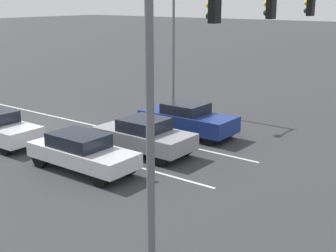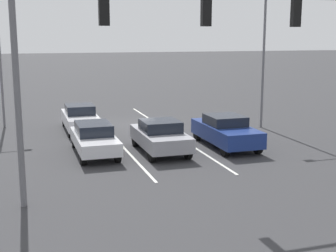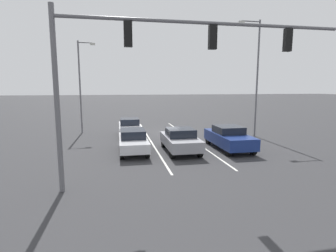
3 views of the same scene
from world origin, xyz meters
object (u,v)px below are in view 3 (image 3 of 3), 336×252
car_gray_midlane_front (180,140)px  street_lamp_right_shoulder (81,81)px  car_silver_rightlane_front (133,140)px  car_white_rightlane_second (130,127)px  car_navy_leftlane_front (229,137)px  traffic_signal_gantry (158,55)px  street_lamp_left_shoulder (256,72)px

car_gray_midlane_front → street_lamp_right_shoulder: 11.57m
car_silver_rightlane_front → car_white_rightlane_second: size_ratio=0.98×
car_navy_leftlane_front → car_white_rightlane_second: car_navy_leftlane_front is taller
car_navy_leftlane_front → street_lamp_right_shoulder: street_lamp_right_shoulder is taller
car_gray_midlane_front → car_white_rightlane_second: (2.89, -6.12, -0.04)m
car_silver_rightlane_front → traffic_signal_gantry: size_ratio=0.37×
car_navy_leftlane_front → street_lamp_left_shoulder: 6.99m
traffic_signal_gantry → car_navy_leftlane_front: bearing=-135.5°
car_navy_leftlane_front → car_white_rightlane_second: (6.23, -5.96, -0.04)m
car_navy_leftlane_front → car_silver_rightlane_front: size_ratio=1.03×
car_gray_midlane_front → car_navy_leftlane_front: bearing=-177.3°
street_lamp_right_shoulder → car_white_rightlane_second: bearing=149.3°
car_navy_leftlane_front → car_silver_rightlane_front: 6.30m
car_white_rightlane_second → street_lamp_left_shoulder: 11.22m
car_navy_leftlane_front → street_lamp_right_shoulder: size_ratio=0.57×
car_gray_midlane_front → street_lamp_right_shoulder: size_ratio=0.52×
car_white_rightlane_second → traffic_signal_gantry: size_ratio=0.38×
traffic_signal_gantry → street_lamp_right_shoulder: size_ratio=1.48×
car_white_rightlane_second → car_navy_leftlane_front: bearing=136.2°
street_lamp_right_shoulder → street_lamp_left_shoulder: size_ratio=0.86×
car_silver_rightlane_front → street_lamp_left_shoulder: bearing=-161.5°
traffic_signal_gantry → car_silver_rightlane_front: bearing=-83.1°
car_silver_rightlane_front → car_white_rightlane_second: 5.56m
street_lamp_left_shoulder → traffic_signal_gantry: bearing=44.6°
car_gray_midlane_front → car_silver_rightlane_front: size_ratio=0.95×
street_lamp_right_shoulder → street_lamp_left_shoulder: bearing=162.0°
car_navy_leftlane_front → car_silver_rightlane_front: bearing=-3.6°
car_silver_rightlane_front → street_lamp_right_shoulder: street_lamp_right_shoulder is taller
street_lamp_left_shoulder → car_white_rightlane_second: bearing=-12.3°
car_gray_midlane_front → traffic_signal_gantry: bearing=67.3°
car_silver_rightlane_front → traffic_signal_gantry: 7.47m
car_navy_leftlane_front → car_silver_rightlane_front: car_navy_leftlane_front is taller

